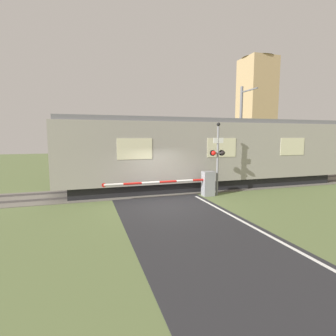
% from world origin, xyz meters
% --- Properties ---
extents(ground_plane, '(80.00, 80.00, 0.00)m').
position_xyz_m(ground_plane, '(0.00, 0.00, 0.00)').
color(ground_plane, '#5B6B3D').
extents(road_strip, '(4.41, 20.00, 0.02)m').
position_xyz_m(road_strip, '(0.01, -8.00, 0.01)').
color(road_strip, '#262628').
rests_on(road_strip, ground_plane).
extents(track_bed, '(36.00, 3.20, 0.13)m').
position_xyz_m(track_bed, '(0.00, 3.09, 0.02)').
color(track_bed, '#666056').
rests_on(track_bed, ground_plane).
extents(train, '(17.40, 2.81, 4.07)m').
position_xyz_m(train, '(3.76, 3.09, 2.08)').
color(train, black).
rests_on(train, ground_plane).
extents(crossing_barrier, '(5.65, 0.44, 1.28)m').
position_xyz_m(crossing_barrier, '(2.23, 1.02, 0.68)').
color(crossing_barrier, gray).
rests_on(crossing_barrier, ground_plane).
extents(signal_post, '(0.82, 0.26, 3.76)m').
position_xyz_m(signal_post, '(3.16, 1.00, 2.13)').
color(signal_post, gray).
rests_on(signal_post, ground_plane).
extents(catenary_pole, '(0.20, 1.90, 6.60)m').
position_xyz_m(catenary_pole, '(7.49, 5.60, 3.45)').
color(catenary_pole, slate).
rests_on(catenary_pole, ground_plane).
extents(distant_building, '(4.99, 4.99, 15.67)m').
position_xyz_m(distant_building, '(22.28, 24.28, 7.91)').
color(distant_building, tan).
rests_on(distant_building, ground_plane).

